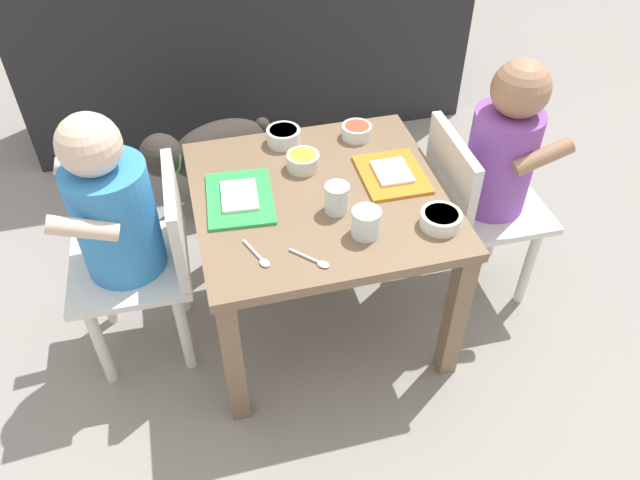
% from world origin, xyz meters
% --- Properties ---
extents(ground_plane, '(7.00, 7.00, 0.00)m').
position_xyz_m(ground_plane, '(0.00, 0.00, 0.00)').
color(ground_plane, gray).
extents(dining_table, '(0.59, 0.58, 0.43)m').
position_xyz_m(dining_table, '(0.00, 0.00, 0.36)').
color(dining_table, '#7A6047').
rests_on(dining_table, ground).
extents(seated_child_left, '(0.29, 0.29, 0.70)m').
position_xyz_m(seated_child_left, '(-0.46, 0.02, 0.44)').
color(seated_child_left, silver).
rests_on(seated_child_left, ground).
extents(seated_child_right, '(0.28, 0.28, 0.70)m').
position_xyz_m(seated_child_right, '(0.46, 0.01, 0.44)').
color(seated_child_right, silver).
rests_on(seated_child_right, ground).
extents(dog, '(0.44, 0.25, 0.32)m').
position_xyz_m(dog, '(-0.22, 0.56, 0.21)').
color(dog, '#332D28').
rests_on(dog, ground).
extents(food_tray_left, '(0.17, 0.22, 0.02)m').
position_xyz_m(food_tray_left, '(-0.19, 0.02, 0.43)').
color(food_tray_left, green).
rests_on(food_tray_left, dining_table).
extents(food_tray_right, '(0.16, 0.19, 0.02)m').
position_xyz_m(food_tray_right, '(0.19, 0.02, 0.43)').
color(food_tray_right, orange).
rests_on(food_tray_right, dining_table).
extents(water_cup_left, '(0.06, 0.06, 0.07)m').
position_xyz_m(water_cup_left, '(0.02, -0.07, 0.46)').
color(water_cup_left, white).
rests_on(water_cup_left, dining_table).
extents(water_cup_right, '(0.06, 0.06, 0.06)m').
position_xyz_m(water_cup_right, '(0.06, -0.16, 0.46)').
color(water_cup_right, white).
rests_on(water_cup_right, dining_table).
extents(veggie_bowl_near, '(0.08, 0.08, 0.04)m').
position_xyz_m(veggie_bowl_near, '(-0.02, 0.11, 0.45)').
color(veggie_bowl_near, silver).
rests_on(veggie_bowl_near, dining_table).
extents(veggie_bowl_far, '(0.09, 0.09, 0.04)m').
position_xyz_m(veggie_bowl_far, '(-0.04, 0.23, 0.45)').
color(veggie_bowl_far, white).
rests_on(veggie_bowl_far, dining_table).
extents(cereal_bowl_right_side, '(0.08, 0.08, 0.04)m').
position_xyz_m(cereal_bowl_right_side, '(0.15, 0.21, 0.45)').
color(cereal_bowl_right_side, white).
rests_on(cereal_bowl_right_side, dining_table).
extents(cereal_bowl_left_side, '(0.09, 0.09, 0.03)m').
position_xyz_m(cereal_bowl_left_side, '(0.23, -0.18, 0.45)').
color(cereal_bowl_left_side, white).
rests_on(cereal_bowl_left_side, dining_table).
extents(spoon_by_left_tray, '(0.08, 0.08, 0.01)m').
position_xyz_m(spoon_by_left_tray, '(-0.07, -0.22, 0.43)').
color(spoon_by_left_tray, silver).
rests_on(spoon_by_left_tray, dining_table).
extents(spoon_by_right_tray, '(0.05, 0.10, 0.01)m').
position_xyz_m(spoon_by_right_tray, '(-0.18, -0.18, 0.43)').
color(spoon_by_right_tray, silver).
rests_on(spoon_by_right_tray, dining_table).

